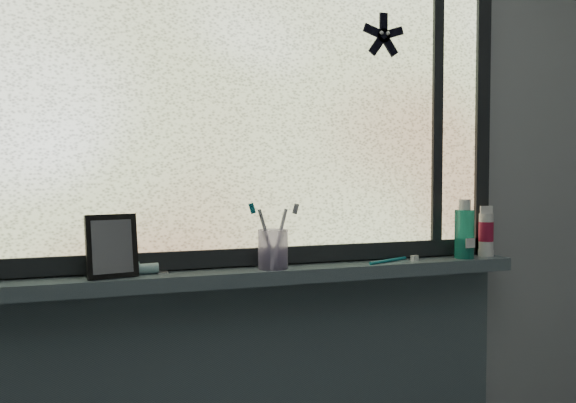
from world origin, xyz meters
The scene contains 13 objects.
wall_back centered at (0.00, 1.30, 1.25)m, with size 3.00×0.01×2.50m, color #9EA3A8.
windowsill centered at (0.00, 1.23, 1.00)m, with size 1.62×0.14×0.04m, color #4B5C64.
window_pane centered at (0.00, 1.28, 1.53)m, with size 1.50×0.01×1.00m, color silver.
frame_bottom centered at (0.00, 1.28, 1.05)m, with size 1.60×0.03×0.05m, color black.
frame_right centered at (0.78, 1.28, 1.53)m, with size 0.05×0.03×1.10m, color black.
frame_mullion centered at (0.60, 1.28, 1.53)m, with size 0.04×0.03×1.00m, color black.
starfish_sticker centered at (0.40, 1.27, 1.72)m, with size 0.15×0.02×0.15m, color black, non-canonical shape.
vanity_mirror centered at (-0.43, 1.21, 1.10)m, with size 0.13×0.07×0.17m, color black.
toothpaste_tube centered at (-0.37, 1.24, 1.04)m, with size 0.21×0.05×0.04m, color silver, non-canonical shape.
toothbrush_cup centered at (0.02, 1.21, 1.08)m, with size 0.09×0.09×0.11m, color #B4A3D8.
toothbrush_lying centered at (0.39, 1.22, 1.03)m, with size 0.22×0.02×0.01m, color #0D6B79, non-canonical shape.
mouthwash_bottle centered at (0.66, 1.21, 1.11)m, with size 0.06×0.06×0.16m, color #1C947C.
cream_tube centered at (0.77, 1.23, 1.11)m, with size 0.05×0.05×0.12m, color silver.
Camera 1 is at (-0.58, -0.51, 1.30)m, focal length 40.00 mm.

